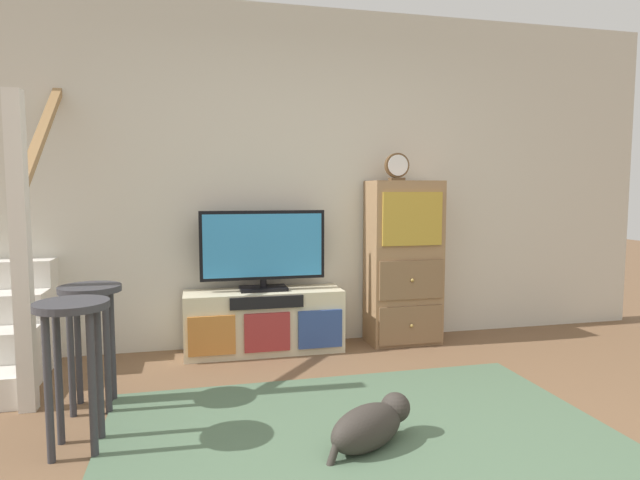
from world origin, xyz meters
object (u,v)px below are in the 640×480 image
bar_stool_near (73,341)px  bar_stool_far (91,318)px  media_console (264,321)px  side_cabinet (403,263)px  desk_clock (397,167)px  television (263,248)px  dog (371,425)px

bar_stool_near → bar_stool_far: (-0.01, 0.52, -0.01)m
media_console → side_cabinet: bearing=0.5°
media_console → desk_clock: (1.08, -0.00, 1.20)m
side_cabinet → bar_stool_far: 2.40m
media_console → bar_stool_near: size_ratio=1.66×
side_cabinet → bar_stool_far: (-2.24, -0.86, -0.13)m
television → desk_clock: bearing=-1.5°
television → dog: (0.31, -1.69, -0.69)m
television → media_console: bearing=-90.0°
dog → television: bearing=100.3°
desk_clock → bar_stool_far: 2.50m
bar_stool_near → bar_stool_far: 0.52m
side_cabinet → media_console: bearing=-179.5°
media_console → television: size_ratio=1.26×
media_console → bar_stool_far: bearing=-142.1°
bar_stool_near → dog: 1.48m
media_console → dog: 1.70m
television → bar_stool_far: television is taller
bar_stool_far → dog: size_ratio=1.43×
side_cabinet → desk_clock: bearing=-168.5°
side_cabinet → bar_stool_near: (-2.23, -1.38, -0.12)m
media_console → bar_stool_near: bar_stool_near is taller
media_console → bar_stool_far: size_ratio=1.69×
media_console → dog: bearing=-79.5°
desk_clock → bar_stool_far: (-2.17, -0.84, -0.91)m
bar_stool_far → dog: 1.67m
bar_stool_far → bar_stool_near: bearing=-88.6°
side_cabinet → bar_stool_far: size_ratio=1.86×
bar_stool_far → dog: (1.40, -0.82, -0.42)m
bar_stool_far → dog: bearing=-30.3°
desk_clock → dog: desk_clock is taller
media_console → bar_stool_near: 1.77m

